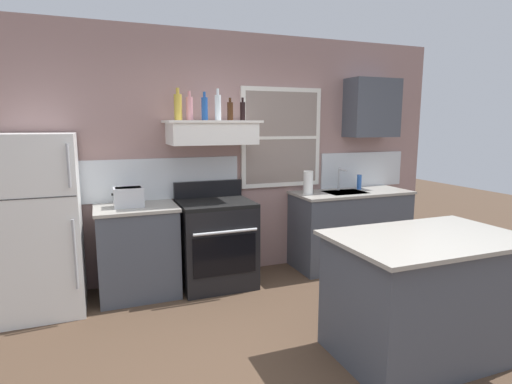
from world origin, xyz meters
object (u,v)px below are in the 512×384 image
at_px(bottle_champagne_gold_foil, 178,107).
at_px(bottle_clear_tall, 218,107).
at_px(bottle_rose_pink, 190,108).
at_px(bottle_brown_stout, 230,111).
at_px(bottle_blue_liqueur, 205,108).
at_px(refrigerator, 39,225).
at_px(stove_range, 216,242).
at_px(dish_soap_bottle, 359,182).
at_px(kitchen_island, 425,295).
at_px(toaster, 129,197).
at_px(bottle_balsamic_dark, 243,111).
at_px(paper_towel_roll, 308,183).

distance_m(bottle_champagne_gold_foil, bottle_clear_tall, 0.40).
relative_size(bottle_rose_pink, bottle_brown_stout, 1.26).
xyz_separation_m(bottle_blue_liqueur, bottle_clear_tall, (0.13, -0.06, 0.01)).
height_order(refrigerator, bottle_champagne_gold_foil, bottle_champagne_gold_foil).
height_order(stove_range, dish_soap_bottle, same).
height_order(refrigerator, kitchen_island, refrigerator).
distance_m(toaster, kitchen_island, 2.77).
xyz_separation_m(bottle_rose_pink, dish_soap_bottle, (2.09, -0.02, -0.87)).
height_order(bottle_clear_tall, bottle_brown_stout, bottle_clear_tall).
bearing_deg(kitchen_island, bottle_clear_tall, 118.06).
height_order(bottle_champagne_gold_foil, bottle_balsamic_dark, bottle_champagne_gold_foil).
bearing_deg(kitchen_island, refrigerator, 146.14).
bearing_deg(dish_soap_bottle, bottle_rose_pink, 179.46).
bearing_deg(bottle_rose_pink, bottle_brown_stout, -10.48).
xyz_separation_m(toaster, kitchen_island, (1.94, -1.89, -0.55)).
bearing_deg(bottle_blue_liqueur, bottle_clear_tall, -24.25).
bearing_deg(kitchen_island, toaster, 135.77).
distance_m(bottle_brown_stout, paper_towel_roll, 1.21).
height_order(bottle_champagne_gold_foil, kitchen_island, bottle_champagne_gold_foil).
height_order(toaster, bottle_balsamic_dark, bottle_balsamic_dark).
height_order(stove_range, bottle_rose_pink, bottle_rose_pink).
height_order(bottle_champagne_gold_foil, bottle_clear_tall, bottle_champagne_gold_foil).
height_order(bottle_clear_tall, paper_towel_roll, bottle_clear_tall).
bearing_deg(bottle_brown_stout, bottle_clear_tall, -170.93).
bearing_deg(dish_soap_bottle, kitchen_island, -111.83).
relative_size(toaster, bottle_champagne_gold_foil, 0.92).
bearing_deg(bottle_blue_liqueur, stove_range, -60.73).
height_order(stove_range, bottle_balsamic_dark, bottle_balsamic_dark).
height_order(bottle_blue_liqueur, kitchen_island, bottle_blue_liqueur).
bearing_deg(paper_towel_roll, dish_soap_bottle, 7.43).
xyz_separation_m(paper_towel_roll, kitchen_island, (-0.03, -1.89, -0.59)).
distance_m(refrigerator, kitchen_island, 3.31).
bearing_deg(bottle_rose_pink, dish_soap_bottle, -0.54).
xyz_separation_m(refrigerator, bottle_blue_liqueur, (1.58, 0.14, 1.05)).
bearing_deg(toaster, bottle_clear_tall, 1.38).
relative_size(refrigerator, dish_soap_bottle, 9.05).
xyz_separation_m(bottle_rose_pink, bottle_balsamic_dark, (0.56, -0.04, -0.02)).
distance_m(refrigerator, paper_towel_roll, 2.77).
distance_m(bottle_champagne_gold_foil, bottle_blue_liqueur, 0.27).
relative_size(stove_range, bottle_rose_pink, 3.71).
bearing_deg(refrigerator, stove_range, 0.80).
bearing_deg(bottle_clear_tall, toaster, -178.62).
distance_m(dish_soap_bottle, kitchen_island, 2.21).
height_order(bottle_blue_liqueur, paper_towel_roll, bottle_blue_liqueur).
bearing_deg(bottle_balsamic_dark, dish_soap_bottle, 0.74).
bearing_deg(bottle_clear_tall, stove_range, -135.88).
relative_size(bottle_rose_pink, bottle_blue_liqueur, 1.01).
xyz_separation_m(bottle_clear_tall, bottle_brown_stout, (0.14, 0.02, -0.04)).
height_order(bottle_blue_liqueur, bottle_clear_tall, bottle_clear_tall).
xyz_separation_m(bottle_clear_tall, paper_towel_roll, (1.05, -0.02, -0.83)).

